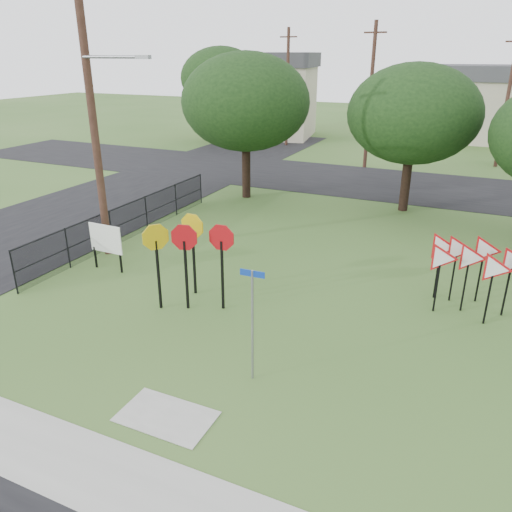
{
  "coord_description": "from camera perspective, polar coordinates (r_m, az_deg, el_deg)",
  "views": [
    {
      "loc": [
        5.24,
        -9.29,
        7.1
      ],
      "look_at": [
        -0.4,
        3.0,
        1.6
      ],
      "focal_mm": 35.0,
      "sensor_mm": 36.0,
      "label": 1
    }
  ],
  "objects": [
    {
      "name": "far_pole_b",
      "position": [
        37.4,
        26.79,
        15.67
      ],
      "size": [
        1.4,
        0.24,
        8.5
      ],
      "color": "#462B20",
      "rests_on": "ground"
    },
    {
      "name": "house_mid",
      "position": [
        49.47,
        24.06,
        15.74
      ],
      "size": [
        8.4,
        8.4,
        6.2
      ],
      "color": "beige",
      "rests_on": "ground"
    },
    {
      "name": "house_left",
      "position": [
        47.5,
        0.69,
        17.97
      ],
      "size": [
        10.58,
        8.88,
        7.2
      ],
      "color": "beige",
      "rests_on": "ground"
    },
    {
      "name": "tree_near_left",
      "position": [
        25.96,
        -1.18,
        17.17
      ],
      "size": [
        6.4,
        6.4,
        7.27
      ],
      "color": "black",
      "rests_on": "ground"
    },
    {
      "name": "utility_pole_main",
      "position": [
        18.69,
        -18.08,
        15.3
      ],
      "size": [
        3.55,
        0.33,
        10.0
      ],
      "color": "#462B20",
      "rests_on": "ground"
    },
    {
      "name": "ground",
      "position": [
        12.81,
        -4.07,
        -11.58
      ],
      "size": [
        140.0,
        140.0,
        0.0
      ],
      "primitive_type": "plane",
      "color": "#345921"
    },
    {
      "name": "curb_pad",
      "position": [
        11.19,
        -10.21,
        -17.6
      ],
      "size": [
        2.0,
        1.2,
        0.02
      ],
      "primitive_type": "cube",
      "color": "#999991",
      "rests_on": "ground"
    },
    {
      "name": "street_far",
      "position": [
        30.59,
        14.22,
        8.06
      ],
      "size": [
        60.0,
        8.0,
        0.02
      ],
      "primitive_type": "cube",
      "color": "black",
      "rests_on": "ground"
    },
    {
      "name": "fence_run",
      "position": [
        21.13,
        -14.27,
        4.04
      ],
      "size": [
        0.05,
        11.55,
        1.5
      ],
      "color": "black",
      "rests_on": "ground"
    },
    {
      "name": "street_name_sign",
      "position": [
        11.25,
        -0.41,
        -7.12
      ],
      "size": [
        0.57,
        0.06,
        2.77
      ],
      "color": "gray",
      "rests_on": "ground"
    },
    {
      "name": "far_pole_c",
      "position": [
        42.22,
        3.61,
        18.7
      ],
      "size": [
        1.4,
        0.24,
        9.0
      ],
      "color": "#462B20",
      "rests_on": "ground"
    },
    {
      "name": "street_left",
      "position": [
        26.83,
        -16.62,
        5.87
      ],
      "size": [
        8.0,
        50.0,
        0.02
      ],
      "primitive_type": "cube",
      "color": "black",
      "rests_on": "ground"
    },
    {
      "name": "tree_near_mid",
      "position": [
        24.64,
        17.57,
        15.19
      ],
      "size": [
        6.0,
        6.0,
        6.8
      ],
      "color": "black",
      "rests_on": "ground"
    },
    {
      "name": "tree_far_left",
      "position": [
        44.71,
        -4.0,
        19.61
      ],
      "size": [
        6.8,
        6.8,
        7.73
      ],
      "color": "black",
      "rests_on": "ground"
    },
    {
      "name": "stop_sign_cluster",
      "position": [
        14.63,
        -7.68,
        1.37
      ],
      "size": [
        2.41,
        1.66,
        2.67
      ],
      "color": "black",
      "rests_on": "ground"
    },
    {
      "name": "yield_sign_cluster",
      "position": [
        15.66,
        23.29,
        -0.27
      ],
      "size": [
        2.88,
        1.46,
        2.18
      ],
      "color": "black",
      "rests_on": "ground"
    },
    {
      "name": "info_board",
      "position": [
        18.0,
        -16.8,
        1.72
      ],
      "size": [
        1.34,
        0.07,
        1.68
      ],
      "color": "black",
      "rests_on": "ground"
    },
    {
      "name": "far_pole_a",
      "position": [
        34.16,
        12.92,
        17.41
      ],
      "size": [
        1.4,
        0.24,
        9.0
      ],
      "color": "#462B20",
      "rests_on": "ground"
    },
    {
      "name": "sidewalk",
      "position": [
        10.18,
        -16.38,
        -23.14
      ],
      "size": [
        30.0,
        1.6,
        0.02
      ],
      "primitive_type": "cube",
      "color": "#999991",
      "rests_on": "ground"
    }
  ]
}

